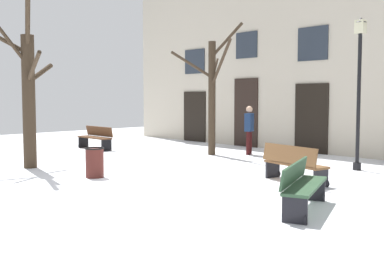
% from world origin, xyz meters
% --- Properties ---
extents(ground_plane, '(30.47, 30.47, 0.00)m').
position_xyz_m(ground_plane, '(0.00, 0.00, 0.00)').
color(ground_plane, white).
extents(building_facade, '(19.04, 0.60, 8.47)m').
position_xyz_m(building_facade, '(0.00, 7.48, 4.26)').
color(building_facade, '#BCB29E').
rests_on(building_facade, ground).
extents(tree_center, '(2.11, 1.82, 4.49)m').
position_xyz_m(tree_center, '(-2.00, 4.37, 2.19)').
color(tree_center, '#382B1E').
rests_on(tree_center, ground).
extents(tree_near_facade, '(2.10, 2.09, 4.65)m').
position_xyz_m(tree_near_facade, '(-3.63, -1.38, 2.11)').
color(tree_near_facade, '#382B1E').
rests_on(tree_near_facade, ground).
extents(streetlamp, '(0.30, 0.30, 4.11)m').
position_xyz_m(streetlamp, '(2.96, 4.86, 2.50)').
color(streetlamp, black).
rests_on(streetlamp, ground).
extents(litter_bin, '(0.47, 0.47, 0.74)m').
position_xyz_m(litter_bin, '(-1.07, -0.87, 0.37)').
color(litter_bin, '#4C1E19').
rests_on(litter_bin, ground).
extents(bench_far_corner, '(1.72, 0.81, 0.89)m').
position_xyz_m(bench_far_corner, '(2.76, 2.06, 0.44)').
color(bench_far_corner, brown).
rests_on(bench_far_corner, ground).
extents(bench_back_to_back_left, '(1.10, 1.92, 0.85)m').
position_xyz_m(bench_back_to_back_left, '(4.30, -0.03, 0.45)').
color(bench_back_to_back_left, '#2D4C33').
rests_on(bench_back_to_back_left, ground).
extents(bench_near_lamp, '(1.79, 0.50, 0.87)m').
position_xyz_m(bench_near_lamp, '(-6.29, 2.44, 0.45)').
color(bench_near_lamp, '#51331E').
rests_on(bench_near_lamp, ground).
extents(person_by_shop_door, '(0.33, 0.43, 1.68)m').
position_xyz_m(person_by_shop_door, '(-1.16, 5.34, 0.93)').
color(person_by_shop_door, '#350F0F').
rests_on(person_by_shop_door, ground).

